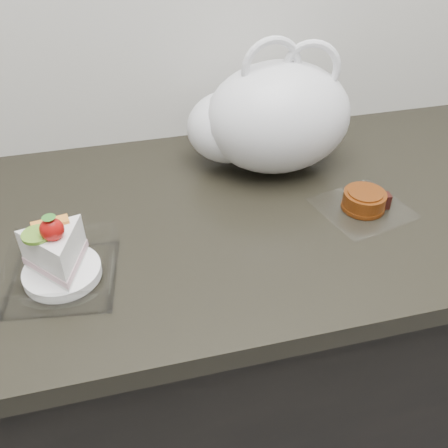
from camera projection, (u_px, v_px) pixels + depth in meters
The scene contains 4 objects.
counter at pixel (241, 354), 1.23m from camera, with size 2.04×0.64×0.90m.
cake_tray at pixel (60, 262), 0.78m from camera, with size 0.19×0.19×0.13m.
mooncake_wrap at pixel (364, 202), 0.94m from camera, with size 0.19×0.18×0.04m.
plastic_bag at pixel (268, 118), 1.00m from camera, with size 0.35×0.26×0.27m.
Camera 1 is at (-0.23, 0.96, 1.46)m, focal length 40.00 mm.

